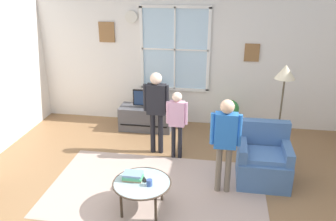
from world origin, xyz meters
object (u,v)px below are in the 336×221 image
at_px(tv_stand, 146,118).
at_px(armchair, 263,161).
at_px(book_stack, 133,176).
at_px(person_blue_shirt, 225,136).
at_px(floor_lamp, 284,82).
at_px(person_pink_shirt, 177,118).
at_px(coffee_table, 142,184).
at_px(potted_plant_by_window, 230,113).
at_px(television, 145,98).
at_px(remote_near_books, 144,179).
at_px(person_black_shirt, 156,104).
at_px(cup, 149,183).

xyz_separation_m(tv_stand, armchair, (2.14, -1.56, 0.09)).
height_order(book_stack, person_blue_shirt, person_blue_shirt).
bearing_deg(floor_lamp, book_stack, -141.93).
xyz_separation_m(book_stack, person_pink_shirt, (0.39, 1.41, 0.28)).
relative_size(coffee_table, potted_plant_by_window, 1.10).
bearing_deg(person_blue_shirt, armchair, 34.34).
relative_size(television, armchair, 0.57).
distance_m(remote_near_books, person_black_shirt, 1.62).
xyz_separation_m(armchair, person_black_shirt, (-1.74, 0.61, 0.58)).
xyz_separation_m(person_blue_shirt, floor_lamp, (0.87, 1.07, 0.49)).
bearing_deg(tv_stand, person_blue_shirt, -51.57).
distance_m(book_stack, potted_plant_by_window, 2.82).
distance_m(armchair, cup, 1.84).
xyz_separation_m(tv_stand, cup, (0.63, -2.60, 0.21)).
height_order(person_pink_shirt, person_blue_shirt, person_blue_shirt).
xyz_separation_m(book_stack, remote_near_books, (0.14, 0.01, -0.04)).
bearing_deg(coffee_table, television, 101.40).
bearing_deg(potted_plant_by_window, armchair, -72.60).
xyz_separation_m(cup, person_black_shirt, (-0.22, 1.65, 0.46)).
bearing_deg(floor_lamp, armchair, -112.90).
bearing_deg(cup, tv_stand, 103.52).
bearing_deg(person_black_shirt, coffee_table, -86.04).
bearing_deg(floor_lamp, person_blue_shirt, -129.12).
bearing_deg(person_blue_shirt, floor_lamp, 50.88).
height_order(person_black_shirt, floor_lamp, floor_lamp).
height_order(television, armchair, armchair).
xyz_separation_m(coffee_table, person_pink_shirt, (0.26, 1.46, 0.36)).
bearing_deg(floor_lamp, person_pink_shirt, -173.39).
relative_size(person_pink_shirt, potted_plant_by_window, 1.68).
bearing_deg(cup, remote_near_books, 130.53).
xyz_separation_m(coffee_table, remote_near_books, (0.01, 0.06, 0.04)).
height_order(armchair, potted_plant_by_window, armchair).
bearing_deg(armchair, cup, -145.58).
distance_m(cup, person_pink_shirt, 1.55).
relative_size(television, floor_lamp, 0.30).
bearing_deg(floor_lamp, remote_near_books, -140.10).
xyz_separation_m(person_pink_shirt, person_black_shirt, (-0.37, 0.14, 0.17)).
distance_m(cup, person_blue_shirt, 1.21).
distance_m(coffee_table, cup, 0.14).
height_order(remote_near_books, person_blue_shirt, person_blue_shirt).
xyz_separation_m(television, person_blue_shirt, (1.56, -1.96, 0.22)).
bearing_deg(coffee_table, armchair, 31.10).
bearing_deg(person_pink_shirt, television, 125.51).
distance_m(remote_near_books, potted_plant_by_window, 2.74).
bearing_deg(television, tv_stand, 90.00).
bearing_deg(person_pink_shirt, armchair, -19.13).
distance_m(person_black_shirt, floor_lamp, 2.08).
bearing_deg(television, book_stack, -81.30).
distance_m(tv_stand, person_blue_shirt, 2.58).
xyz_separation_m(television, person_black_shirt, (0.40, -0.94, 0.25)).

